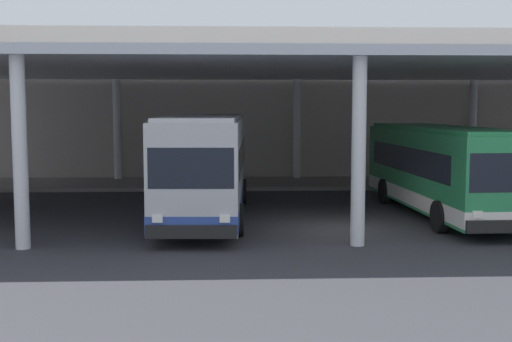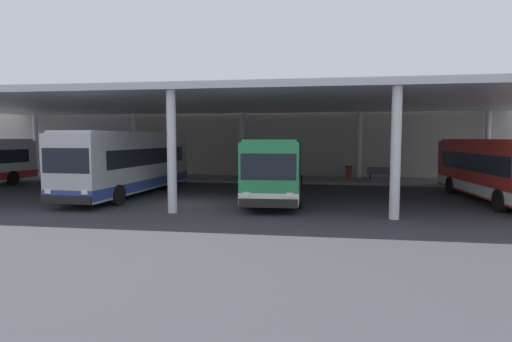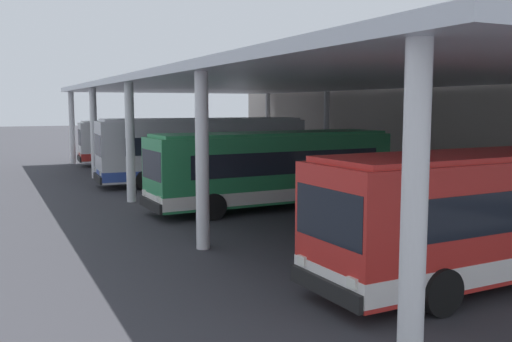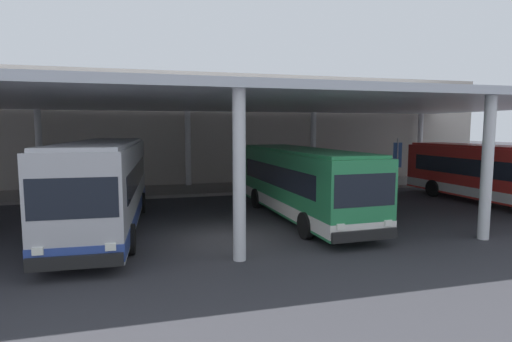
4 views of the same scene
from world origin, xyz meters
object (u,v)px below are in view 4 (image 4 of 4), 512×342
object	(u,v)px
bus_far_bay	(491,173)
banner_sign	(397,158)
trash_bin	(310,176)
bus_second_bay	(105,185)
bus_middle_bay	(301,182)
bench_waiting	(339,176)

from	to	relation	value
bus_far_bay	banner_sign	world-z (taller)	banner_sign
trash_bin	bus_second_bay	bearing A→B (deg)	-143.16
bus_second_bay	bus_middle_bay	distance (m)	8.37
bus_second_bay	trash_bin	size ratio (longest dim) A/B	11.66
bench_waiting	trash_bin	distance (m)	2.20
bus_second_bay	trash_bin	world-z (taller)	bus_second_bay
bench_waiting	banner_sign	world-z (taller)	banner_sign
bench_waiting	bus_far_bay	bearing A→B (deg)	-62.19
trash_bin	bus_middle_bay	bearing A→B (deg)	-114.83
bus_second_bay	bus_middle_bay	world-z (taller)	bus_second_bay
banner_sign	bus_middle_bay	bearing A→B (deg)	-141.82
bus_second_bay	bench_waiting	bearing A→B (deg)	31.89
bench_waiting	banner_sign	distance (m)	4.40
bus_second_bay	bus_middle_bay	size ratio (longest dim) A/B	1.08
bus_second_bay	bus_far_bay	world-z (taller)	bus_second_bay
bus_middle_bay	bench_waiting	world-z (taller)	bus_middle_bay
bus_second_bay	bench_waiting	xyz separation A→B (m)	(14.98, 9.32, -1.18)
bus_middle_bay	trash_bin	world-z (taller)	bus_middle_bay
bus_middle_bay	bus_far_bay	world-z (taller)	same
bus_middle_bay	trash_bin	bearing A→B (deg)	65.17
bus_far_bay	banner_sign	bearing A→B (deg)	93.39
bench_waiting	banner_sign	xyz separation A→B (m)	(4.11, -0.88, 1.32)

